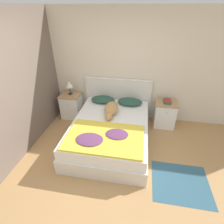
# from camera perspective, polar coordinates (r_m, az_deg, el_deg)

# --- Properties ---
(ground_plane) EXTENTS (16.00, 16.00, 0.00)m
(ground_plane) POSITION_cam_1_polar(r_m,az_deg,el_deg) (3.16, -3.42, -21.21)
(ground_plane) COLOR tan
(wall_back) EXTENTS (9.00, 0.06, 2.55)m
(wall_back) POSITION_cam_1_polar(r_m,az_deg,el_deg) (4.21, 2.71, 14.23)
(wall_back) COLOR beige
(wall_back) RESTS_ON ground_plane
(wall_side_left) EXTENTS (0.06, 3.10, 2.55)m
(wall_side_left) POSITION_cam_1_polar(r_m,az_deg,el_deg) (3.82, -25.34, 9.49)
(wall_side_left) COLOR #706056
(wall_side_left) RESTS_ON ground_plane
(bed) EXTENTS (1.55, 2.06, 0.51)m
(bed) POSITION_cam_1_polar(r_m,az_deg,el_deg) (3.69, -0.56, -6.42)
(bed) COLOR silver
(bed) RESTS_ON ground_plane
(headboard) EXTENTS (1.63, 0.06, 1.04)m
(headboard) POSITION_cam_1_polar(r_m,az_deg,el_deg) (4.42, 1.91, 4.84)
(headboard) COLOR silver
(headboard) RESTS_ON ground_plane
(nightstand_left) EXTENTS (0.49, 0.44, 0.63)m
(nightstand_left) POSITION_cam_1_polar(r_m,az_deg,el_deg) (4.61, -13.07, 2.04)
(nightstand_left) COLOR white
(nightstand_left) RESTS_ON ground_plane
(nightstand_right) EXTENTS (0.49, 0.44, 0.63)m
(nightstand_right) POSITION_cam_1_polar(r_m,az_deg,el_deg) (4.33, 16.84, -0.60)
(nightstand_right) COLOR white
(nightstand_right) RESTS_ON ground_plane
(pillow_left) EXTENTS (0.57, 0.36, 0.13)m
(pillow_left) POSITION_cam_1_polar(r_m,az_deg,el_deg) (4.23, -2.93, 4.11)
(pillow_left) COLOR #284C3D
(pillow_left) RESTS_ON bed
(pillow_right) EXTENTS (0.57, 0.36, 0.13)m
(pillow_right) POSITION_cam_1_polar(r_m,az_deg,el_deg) (4.15, 5.85, 3.38)
(pillow_right) COLOR #284C3D
(pillow_right) RESTS_ON bed
(quilt) EXTENTS (1.36, 0.90, 0.07)m
(quilt) POSITION_cam_1_polar(r_m,az_deg,el_deg) (3.10, -2.60, -8.22)
(quilt) COLOR yellow
(quilt) RESTS_ON bed
(dog) EXTENTS (0.29, 0.71, 0.22)m
(dog) POSITION_cam_1_polar(r_m,az_deg,el_deg) (3.74, -0.29, 0.88)
(dog) COLOR tan
(dog) RESTS_ON bed
(book_stack) EXTENTS (0.17, 0.23, 0.07)m
(book_stack) POSITION_cam_1_polar(r_m,az_deg,el_deg) (4.17, 17.62, 3.41)
(book_stack) COLOR #285689
(book_stack) RESTS_ON nightstand_right
(table_lamp) EXTENTS (0.18, 0.18, 0.34)m
(table_lamp) POSITION_cam_1_polar(r_m,az_deg,el_deg) (4.40, -13.80, 8.62)
(table_lamp) COLOR #2D2D33
(table_lamp) RESTS_ON nightstand_left
(rug) EXTENTS (0.92, 0.82, 0.00)m
(rug) POSITION_cam_1_polar(r_m,az_deg,el_deg) (3.32, 21.44, -20.72)
(rug) COLOR #335B70
(rug) RESTS_ON ground_plane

